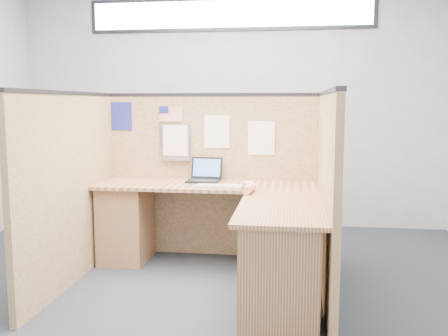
# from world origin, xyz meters

# --- Properties ---
(floor) EXTENTS (5.00, 5.00, 0.00)m
(floor) POSITION_xyz_m (0.00, 0.00, 0.00)
(floor) COLOR #20242D
(floor) RESTS_ON ground
(wall_back) EXTENTS (5.00, 0.00, 5.00)m
(wall_back) POSITION_xyz_m (0.00, 2.25, 1.40)
(wall_back) COLOR #A2A5A7
(wall_back) RESTS_ON floor
(wall_front) EXTENTS (5.00, 0.00, 5.00)m
(wall_front) POSITION_xyz_m (0.00, -2.25, 1.40)
(wall_front) COLOR #A2A5A7
(wall_front) RESTS_ON floor
(clerestory_window) EXTENTS (3.30, 0.04, 0.38)m
(clerestory_window) POSITION_xyz_m (0.00, 2.23, 2.45)
(clerestory_window) COLOR #232328
(clerestory_window) RESTS_ON wall_back
(cubicle_partitions) EXTENTS (2.06, 1.83, 1.53)m
(cubicle_partitions) POSITION_xyz_m (0.00, 0.43, 0.77)
(cubicle_partitions) COLOR brown
(cubicle_partitions) RESTS_ON floor
(l_desk) EXTENTS (1.95, 1.75, 0.73)m
(l_desk) POSITION_xyz_m (0.18, 0.29, 0.39)
(l_desk) COLOR brown
(l_desk) RESTS_ON floor
(laptop) EXTENTS (0.30, 0.29, 0.21)m
(laptop) POSITION_xyz_m (-0.05, 0.83, 0.78)
(laptop) COLOR black
(laptop) RESTS_ON l_desk
(keyboard) EXTENTS (0.40, 0.15, 0.03)m
(keyboard) POSITION_xyz_m (0.13, 0.48, 0.74)
(keyboard) COLOR tan
(keyboard) RESTS_ON l_desk
(mouse) EXTENTS (0.11, 0.09, 0.04)m
(mouse) POSITION_xyz_m (0.39, 0.48, 0.75)
(mouse) COLOR silver
(mouse) RESTS_ON l_desk
(hand_forearm) EXTENTS (0.10, 0.36, 0.08)m
(hand_forearm) POSITION_xyz_m (0.40, 0.35, 0.77)
(hand_forearm) COLOR tan
(hand_forearm) RESTS_ON l_desk
(blue_poster) EXTENTS (0.20, 0.01, 0.27)m
(blue_poster) POSITION_xyz_m (-0.87, 0.97, 1.31)
(blue_poster) COLOR navy
(blue_poster) RESTS_ON cubicle_partitions
(american_flag) EXTENTS (0.22, 0.01, 0.38)m
(american_flag) POSITION_xyz_m (-0.41, 0.96, 1.32)
(american_flag) COLOR olive
(american_flag) RESTS_ON cubicle_partitions
(file_holder) EXTENTS (0.26, 0.05, 0.33)m
(file_holder) POSITION_xyz_m (-0.34, 0.94, 1.07)
(file_holder) COLOR slate
(file_holder) RESTS_ON cubicle_partitions
(paper_left) EXTENTS (0.24, 0.02, 0.30)m
(paper_left) POSITION_xyz_m (0.05, 0.97, 1.17)
(paper_left) COLOR white
(paper_left) RESTS_ON cubicle_partitions
(paper_right) EXTENTS (0.24, 0.02, 0.31)m
(paper_right) POSITION_xyz_m (0.46, 0.97, 1.12)
(paper_right) COLOR white
(paper_right) RESTS_ON cubicle_partitions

